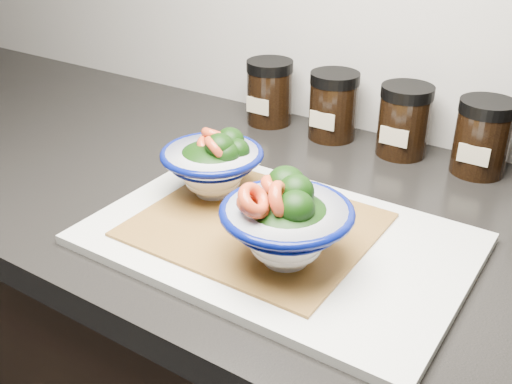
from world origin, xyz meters
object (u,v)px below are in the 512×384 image
Objects in this scene: spice_jar_d at (482,137)px; bowl_right at (286,223)px; spice_jar_a at (270,92)px; bowl_left at (214,164)px; cutting_board at (278,239)px; spice_jar_b at (333,106)px; spice_jar_c at (404,121)px.

bowl_right is at bearing -106.43° from spice_jar_d.
spice_jar_d is (0.37, 0.00, 0.00)m from spice_jar_a.
spice_jar_a is (-0.26, 0.38, -0.01)m from bowl_right.
bowl_right is at bearing -27.44° from bowl_left.
spice_jar_d is (0.15, 0.33, 0.05)m from cutting_board.
bowl_right reaches higher than spice_jar_b.
spice_jar_a is 0.25m from spice_jar_c.
bowl_left is 1.22× the size of spice_jar_a.
spice_jar_b is 0.24m from spice_jar_d.
spice_jar_c and spice_jar_d have the same top height.
spice_jar_a is 0.37m from spice_jar_d.
cutting_board is 0.34m from spice_jar_c.
bowl_left is 0.31m from spice_jar_a.
spice_jar_b reaches higher than cutting_board.
cutting_board is at bearing -114.02° from spice_jar_d.
spice_jar_b is at bearing 180.00° from spice_jar_c.
bowl_left and spice_jar_a have the same top height.
cutting_board is 0.35m from spice_jar_b.
spice_jar_c is (-0.01, 0.38, -0.01)m from bowl_right.
spice_jar_d is at bearing 73.57° from bowl_right.
spice_jar_b and spice_jar_d have the same top height.
spice_jar_a and spice_jar_b have the same top height.
spice_jar_c is 0.12m from spice_jar_d.
cutting_board is at bearing 129.56° from bowl_right.
bowl_right is at bearing -70.61° from spice_jar_b.
spice_jar_c is at bearing 91.40° from bowl_right.
bowl_right is at bearing -50.44° from cutting_board.
spice_jar_a reaches higher than cutting_board.
spice_jar_a is 1.00× the size of spice_jar_d.
spice_jar_c is at bearing 180.00° from spice_jar_d.
spice_jar_a is 0.13m from spice_jar_b.
spice_jar_c is at bearing 0.00° from spice_jar_b.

